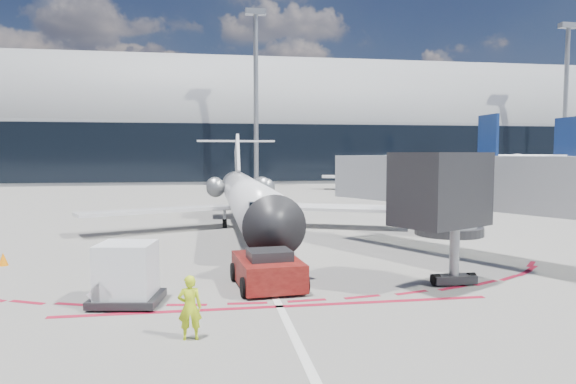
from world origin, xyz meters
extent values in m
plane|color=slate|center=(0.00, 0.00, 0.00)|extent=(260.00, 260.00, 0.00)
cube|color=silver|center=(0.00, 2.00, 0.01)|extent=(0.25, 40.00, 0.01)
cube|color=maroon|center=(0.00, -11.50, 0.01)|extent=(14.00, 0.25, 0.01)
cube|color=gray|center=(0.00, 65.00, 5.00)|extent=(150.00, 24.00, 10.00)
cylinder|color=gray|center=(0.00, 65.00, 10.00)|extent=(150.00, 24.00, 24.00)
cube|color=black|center=(0.00, 52.95, 5.00)|extent=(150.00, 0.20, 9.00)
cube|color=gray|center=(9.00, -4.50, 3.60)|extent=(8.22, 12.61, 2.30)
cube|color=black|center=(5.95, -10.24, 3.60)|extent=(3.86, 3.44, 2.60)
cylinder|color=gray|center=(6.75, -9.84, 1.20)|extent=(0.36, 0.36, 2.40)
cube|color=black|center=(6.75, -9.84, 0.22)|extent=(1.60, 0.60, 0.30)
cylinder|color=gray|center=(12.05, 1.24, 2.40)|extent=(3.20, 3.20, 4.80)
cylinder|color=black|center=(12.05, 1.24, 0.25)|extent=(4.00, 4.00, 0.50)
cylinder|color=gray|center=(5.00, 48.00, 12.50)|extent=(0.70, 0.70, 25.00)
cylinder|color=gray|center=(55.00, 48.00, 12.50)|extent=(0.70, 0.70, 25.00)
cylinder|color=silver|center=(0.24, 3.99, 2.12)|extent=(2.44, 19.85, 2.44)
cone|color=black|center=(0.24, -7.20, 2.12)|extent=(2.44, 2.53, 2.44)
cone|color=silver|center=(0.24, 15.53, 2.12)|extent=(2.44, 3.25, 2.44)
cube|color=black|center=(0.24, -5.76, 2.62)|extent=(1.53, 1.26, 0.50)
cube|color=silver|center=(-5.36, 5.34, 1.31)|extent=(9.66, 5.73, 0.28)
cube|color=silver|center=(5.83, 5.34, 1.31)|extent=(9.66, 5.73, 0.28)
cube|color=silver|center=(0.24, 14.63, 4.29)|extent=(0.23, 4.23, 4.31)
cube|color=silver|center=(0.24, 16.53, 5.91)|extent=(6.50, 1.44, 0.14)
cylinder|color=slate|center=(-1.61, 11.93, 2.35)|extent=(1.35, 3.07, 1.35)
cylinder|color=slate|center=(2.09, 11.93, 2.35)|extent=(1.35, 3.07, 1.35)
cylinder|color=black|center=(0.24, -4.31, 0.25)|extent=(0.20, 0.51, 0.51)
cylinder|color=black|center=(-1.12, 6.24, 0.29)|extent=(0.27, 0.58, 0.58)
cylinder|color=black|center=(1.59, 6.24, 0.29)|extent=(0.27, 0.58, 0.58)
cylinder|color=gray|center=(0.24, -4.31, 0.50)|extent=(0.16, 0.16, 0.99)
cube|color=#4F0C0B|center=(-0.09, -8.99, 0.59)|extent=(2.46, 3.62, 0.97)
cube|color=black|center=(-0.06, -9.31, 1.23)|extent=(1.62, 1.42, 0.38)
cylinder|color=gray|center=(-0.31, -6.64, 0.38)|extent=(0.37, 2.79, 0.11)
cylinder|color=black|center=(-0.99, -10.26, 0.34)|extent=(0.36, 0.71, 0.69)
cylinder|color=black|center=(1.04, -10.07, 0.34)|extent=(0.36, 0.71, 0.69)
cylinder|color=black|center=(-1.21, -7.91, 0.34)|extent=(0.36, 0.71, 0.69)
cylinder|color=black|center=(0.82, -7.72, 0.34)|extent=(0.36, 0.71, 0.69)
imported|color=#C2E017|center=(-2.72, -13.97, 0.86)|extent=(0.63, 0.42, 1.71)
cube|color=black|center=(-4.82, -10.49, 0.19)|extent=(2.39, 2.13, 0.23)
cube|color=white|center=(-4.82, -10.49, 1.15)|extent=(1.94, 1.85, 1.71)
cylinder|color=black|center=(-5.77, -11.04, 0.11)|extent=(0.14, 0.23, 0.21)
cylinder|color=black|center=(-4.09, -11.31, 0.11)|extent=(0.14, 0.23, 0.21)
cylinder|color=black|center=(-5.55, -9.68, 0.11)|extent=(0.14, 0.23, 0.21)
cylinder|color=black|center=(-3.87, -9.95, 0.11)|extent=(0.14, 0.23, 0.21)
cone|color=orange|center=(-11.01, -3.70, 0.28)|extent=(0.41, 0.41, 0.57)
camera|label=1|loc=(-2.25, -27.31, 4.86)|focal=32.00mm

